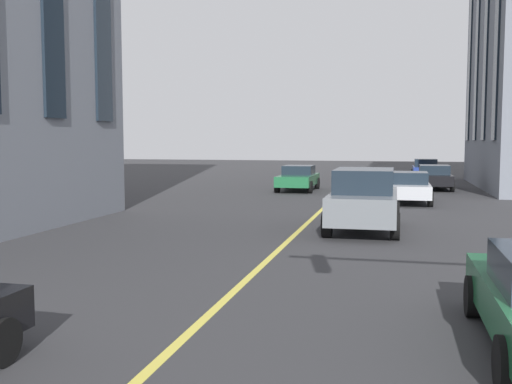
# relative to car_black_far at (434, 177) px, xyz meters

# --- Properties ---
(lane_centre_line) EXTENTS (80.00, 0.16, 0.01)m
(lane_centre_line) POSITION_rel_car_black_far_xyz_m (-14.66, 4.90, -0.70)
(lane_centre_line) COLOR #D8C64C
(lane_centre_line) RESTS_ON ground_plane
(car_black_far) EXTENTS (4.40, 1.95, 1.37)m
(car_black_far) POSITION_rel_car_black_far_xyz_m (0.00, 0.00, 0.00)
(car_black_far) COLOR black
(car_black_far) RESTS_ON ground_plane
(car_silver_parked_a) EXTENTS (4.40, 1.95, 1.37)m
(car_silver_parked_a) POSITION_rel_car_black_far_xyz_m (-7.63, 1.53, 0.00)
(car_silver_parked_a) COLOR #B7BABF
(car_silver_parked_a) RESTS_ON ground_plane
(car_green_mid) EXTENTS (4.40, 1.95, 1.37)m
(car_green_mid) POSITION_rel_car_black_far_xyz_m (-2.48, 7.25, 0.00)
(car_green_mid) COLOR #1E6038
(car_green_mid) RESTS_ON ground_plane
(car_grey_trailing) EXTENTS (4.70, 2.14, 1.88)m
(car_grey_trailing) POSITION_rel_car_black_far_xyz_m (-16.21, 3.00, 0.27)
(car_grey_trailing) COLOR slate
(car_grey_trailing) RESTS_ON ground_plane
(car_blue_near) EXTENTS (3.90, 1.89, 1.40)m
(car_blue_near) POSITION_rel_car_black_far_xyz_m (10.06, 0.00, -0.00)
(car_blue_near) COLOR navy
(car_blue_near) RESTS_ON ground_plane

